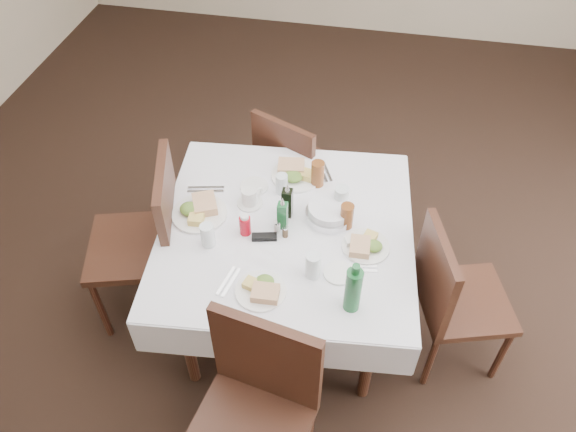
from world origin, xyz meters
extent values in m
plane|color=black|center=(0.00, 0.00, 0.00)|extent=(7.00, 7.00, 0.00)
cylinder|color=black|center=(-0.56, -0.59, 0.36)|extent=(0.06, 0.06, 0.72)
cylinder|color=black|center=(-0.65, 0.31, 0.36)|extent=(0.06, 0.06, 0.72)
cylinder|color=black|center=(0.34, -0.50, 0.36)|extent=(0.06, 0.06, 0.72)
cylinder|color=black|center=(0.25, 0.40, 0.36)|extent=(0.06, 0.06, 0.72)
cube|color=black|center=(-0.15, -0.10, 0.73)|extent=(1.24, 1.24, 0.03)
cube|color=white|center=(-0.15, -0.10, 0.76)|extent=(1.36, 1.36, 0.01)
cube|color=white|center=(-0.21, 0.53, 0.65)|extent=(1.24, 0.13, 0.22)
cube|color=white|center=(-0.09, -0.72, 0.65)|extent=(1.24, 0.13, 0.22)
cube|color=white|center=(0.47, -0.04, 0.65)|extent=(0.13, 1.24, 0.22)
cube|color=white|center=(-0.78, -0.16, 0.65)|extent=(0.13, 1.24, 0.22)
cube|color=black|center=(-0.22, 0.73, 0.44)|extent=(0.57, 0.57, 0.04)
cube|color=black|center=(-0.30, 0.55, 0.68)|extent=(0.41, 0.21, 0.47)
cylinder|color=black|center=(0.02, 0.82, 0.22)|extent=(0.04, 0.04, 0.44)
cylinder|color=black|center=(-0.13, 0.48, 0.22)|extent=(0.04, 0.04, 0.44)
cylinder|color=black|center=(-0.32, 0.98, 0.22)|extent=(0.04, 0.04, 0.44)
cylinder|color=black|center=(-0.47, 0.64, 0.22)|extent=(0.04, 0.04, 0.44)
cube|color=black|center=(-0.09, -0.83, 0.75)|extent=(0.48, 0.13, 0.52)
cylinder|color=black|center=(-0.29, -0.80, 0.24)|extent=(0.04, 0.04, 0.49)
cylinder|color=black|center=(0.11, -0.88, 0.24)|extent=(0.04, 0.04, 0.49)
cube|color=black|center=(0.78, -0.14, 0.45)|extent=(0.55, 0.55, 0.04)
cube|color=black|center=(0.59, -0.20, 0.69)|extent=(0.17, 0.43, 0.48)
cylinder|color=black|center=(1.02, -0.27, 0.22)|extent=(0.04, 0.04, 0.45)
cylinder|color=black|center=(0.66, -0.38, 0.22)|extent=(0.04, 0.04, 0.45)
cylinder|color=black|center=(0.91, 0.10, 0.22)|extent=(0.04, 0.04, 0.45)
cylinder|color=black|center=(0.55, -0.02, 0.22)|extent=(0.04, 0.04, 0.45)
cube|color=black|center=(-0.98, -0.16, 0.50)|extent=(0.61, 0.61, 0.04)
cube|color=black|center=(-0.77, -0.10, 0.77)|extent=(0.18, 0.48, 0.53)
cylinder|color=black|center=(-1.25, -0.02, 0.25)|extent=(0.04, 0.04, 0.50)
cylinder|color=black|center=(-0.84, 0.10, 0.25)|extent=(0.04, 0.04, 0.50)
cylinder|color=black|center=(-1.13, -0.42, 0.25)|extent=(0.04, 0.04, 0.50)
cylinder|color=black|center=(-0.72, -0.31, 0.25)|extent=(0.04, 0.04, 0.50)
cylinder|color=white|center=(-0.17, 0.29, 0.77)|extent=(0.28, 0.28, 0.01)
cube|color=tan|center=(-0.21, 0.32, 0.80)|extent=(0.16, 0.13, 0.05)
cube|color=gold|center=(-0.12, 0.28, 0.79)|extent=(0.11, 0.09, 0.04)
ellipsoid|color=#376227|center=(-0.18, 0.24, 0.80)|extent=(0.10, 0.09, 0.05)
cylinder|color=white|center=(-0.19, -0.51, 0.77)|extent=(0.23, 0.23, 0.01)
cube|color=tan|center=(-0.16, -0.53, 0.79)|extent=(0.13, 0.10, 0.04)
cube|color=gold|center=(-0.23, -0.49, 0.79)|extent=(0.09, 0.08, 0.03)
ellipsoid|color=#376227|center=(-0.18, -0.47, 0.79)|extent=(0.09, 0.08, 0.04)
cylinder|color=white|center=(0.25, -0.15, 0.77)|extent=(0.23, 0.23, 0.01)
cube|color=tan|center=(0.22, -0.18, 0.79)|extent=(0.10, 0.12, 0.04)
cube|color=gold|center=(0.26, -0.11, 0.79)|extent=(0.08, 0.09, 0.03)
ellipsoid|color=#376227|center=(0.29, -0.16, 0.79)|extent=(0.09, 0.08, 0.04)
cylinder|color=white|center=(-0.60, -0.10, 0.77)|extent=(0.28, 0.28, 0.01)
cube|color=tan|center=(-0.59, -0.05, 0.80)|extent=(0.17, 0.18, 0.05)
cube|color=gold|center=(-0.60, -0.15, 0.79)|extent=(0.08, 0.10, 0.04)
ellipsoid|color=#376227|center=(-0.65, -0.10, 0.80)|extent=(0.10, 0.09, 0.05)
cylinder|color=white|center=(-0.38, 0.16, 0.77)|extent=(0.15, 0.15, 0.01)
cylinder|color=white|center=(0.14, -0.34, 0.77)|extent=(0.14, 0.14, 0.01)
cylinder|color=silver|center=(-0.23, 0.15, 0.82)|extent=(0.06, 0.06, 0.12)
cylinder|color=silver|center=(0.03, -0.36, 0.83)|extent=(0.07, 0.07, 0.13)
cylinder|color=silver|center=(0.09, 0.09, 0.83)|extent=(0.08, 0.08, 0.14)
cylinder|color=silver|center=(-0.50, -0.28, 0.82)|extent=(0.07, 0.07, 0.13)
cylinder|color=brown|center=(-0.05, 0.25, 0.84)|extent=(0.07, 0.07, 0.15)
cylinder|color=brown|center=(0.14, -0.03, 0.83)|extent=(0.07, 0.07, 0.14)
cylinder|color=silver|center=(0.05, 0.01, 0.78)|extent=(0.24, 0.24, 0.04)
cylinder|color=white|center=(0.05, 0.01, 0.82)|extent=(0.22, 0.22, 0.05)
cube|color=black|center=(-0.17, -0.01, 0.85)|extent=(0.05, 0.05, 0.17)
cone|color=silver|center=(-0.17, -0.01, 0.95)|extent=(0.03, 0.03, 0.05)
cube|color=#1A5F2D|center=(-0.17, -0.09, 0.84)|extent=(0.05, 0.05, 0.16)
cone|color=silver|center=(-0.17, -0.09, 0.94)|extent=(0.03, 0.03, 0.04)
cylinder|color=#B70A1C|center=(-0.34, -0.17, 0.81)|extent=(0.06, 0.06, 0.10)
cylinder|color=white|center=(-0.34, -0.17, 0.87)|extent=(0.04, 0.04, 0.02)
cylinder|color=white|center=(-0.19, -0.13, 0.79)|extent=(0.03, 0.03, 0.06)
cylinder|color=silver|center=(-0.19, -0.13, 0.83)|extent=(0.03, 0.03, 0.01)
cylinder|color=#473421|center=(-0.15, -0.16, 0.79)|extent=(0.03, 0.03, 0.06)
cylinder|color=silver|center=(-0.15, -0.16, 0.82)|extent=(0.03, 0.03, 0.01)
cylinder|color=white|center=(-0.37, 0.03, 0.77)|extent=(0.13, 0.13, 0.01)
cylinder|color=white|center=(-0.37, 0.03, 0.82)|extent=(0.08, 0.08, 0.09)
cylinder|color=black|center=(-0.37, 0.03, 0.85)|extent=(0.07, 0.07, 0.01)
torus|color=white|center=(-0.34, 0.07, 0.82)|extent=(0.05, 0.05, 0.06)
cube|color=black|center=(-0.24, -0.19, 0.78)|extent=(0.13, 0.07, 0.03)
cylinder|color=#1A5F2D|center=(0.22, -0.51, 0.88)|extent=(0.07, 0.07, 0.24)
cylinder|color=#1A5F2D|center=(0.22, -0.51, 1.02)|extent=(0.03, 0.03, 0.04)
cube|color=white|center=(0.19, -0.14, 0.78)|extent=(0.09, 0.07, 0.04)
cube|color=#FFA4AD|center=(0.19, -0.14, 0.79)|extent=(0.07, 0.05, 0.02)
cube|color=silver|center=(-0.04, 0.35, 0.77)|extent=(0.09, 0.16, 0.01)
cube|color=silver|center=(-0.02, 0.36, 0.77)|extent=(0.09, 0.16, 0.01)
cube|color=silver|center=(-0.33, -0.49, 0.77)|extent=(0.05, 0.17, 0.01)
cube|color=silver|center=(-0.36, -0.48, 0.77)|extent=(0.05, 0.17, 0.01)
cube|color=silver|center=(0.23, -0.30, 0.77)|extent=(0.17, 0.04, 0.01)
cube|color=silver|center=(0.23, -0.28, 0.77)|extent=(0.17, 0.04, 0.01)
cube|color=silver|center=(-0.63, 0.10, 0.77)|extent=(0.19, 0.06, 0.01)
cube|color=silver|center=(-0.62, 0.07, 0.77)|extent=(0.19, 0.06, 0.01)
camera|label=1|loc=(0.23, -1.97, 2.81)|focal=35.00mm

